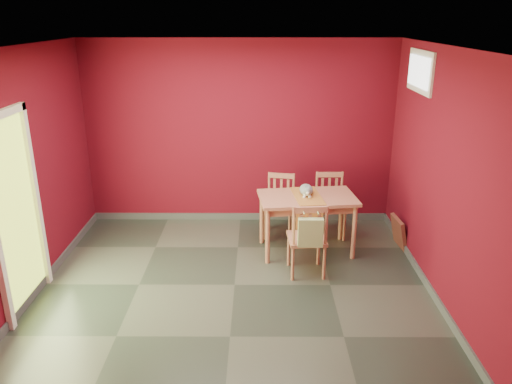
{
  "coord_description": "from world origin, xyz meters",
  "views": [
    {
      "loc": [
        0.28,
        -5.15,
        3.0
      ],
      "look_at": [
        0.25,
        0.45,
        1.0
      ],
      "focal_mm": 35.0,
      "sensor_mm": 36.0,
      "label": 1
    }
  ],
  "objects_px": {
    "chair_near": "(307,238)",
    "cat": "(306,188)",
    "dining_table": "(307,203)",
    "tote_bag": "(310,232)",
    "picture_frame": "(399,232)",
    "chair_far_right": "(330,204)",
    "chair_far_left": "(280,205)"
  },
  "relations": [
    {
      "from": "chair_far_left",
      "to": "tote_bag",
      "type": "xyz_separation_m",
      "value": [
        0.29,
        -1.39,
        0.2
      ]
    },
    {
      "from": "dining_table",
      "to": "chair_far_right",
      "type": "height_order",
      "value": "chair_far_right"
    },
    {
      "from": "dining_table",
      "to": "tote_bag",
      "type": "height_order",
      "value": "tote_bag"
    },
    {
      "from": "picture_frame",
      "to": "chair_near",
      "type": "bearing_deg",
      "value": -149.51
    },
    {
      "from": "dining_table",
      "to": "chair_far_left",
      "type": "relative_size",
      "value": 1.49
    },
    {
      "from": "dining_table",
      "to": "cat",
      "type": "height_order",
      "value": "cat"
    },
    {
      "from": "tote_bag",
      "to": "chair_far_left",
      "type": "bearing_deg",
      "value": 101.93
    },
    {
      "from": "chair_far_right",
      "to": "dining_table",
      "type": "bearing_deg",
      "value": -125.68
    },
    {
      "from": "chair_near",
      "to": "picture_frame",
      "type": "relative_size",
      "value": 2.22
    },
    {
      "from": "chair_far_left",
      "to": "tote_bag",
      "type": "relative_size",
      "value": 2.17
    },
    {
      "from": "dining_table",
      "to": "cat",
      "type": "bearing_deg",
      "value": 99.84
    },
    {
      "from": "dining_table",
      "to": "chair_near",
      "type": "bearing_deg",
      "value": -94.51
    },
    {
      "from": "tote_bag",
      "to": "picture_frame",
      "type": "xyz_separation_m",
      "value": [
        1.31,
        1.0,
        -0.45
      ]
    },
    {
      "from": "dining_table",
      "to": "chair_near",
      "type": "xyz_separation_m",
      "value": [
        -0.05,
        -0.65,
        -0.2
      ]
    },
    {
      "from": "picture_frame",
      "to": "chair_far_left",
      "type": "bearing_deg",
      "value": 166.32
    },
    {
      "from": "chair_far_left",
      "to": "cat",
      "type": "distance_m",
      "value": 0.7
    },
    {
      "from": "chair_near",
      "to": "cat",
      "type": "distance_m",
      "value": 0.81
    },
    {
      "from": "dining_table",
      "to": "chair_near",
      "type": "height_order",
      "value": "chair_near"
    },
    {
      "from": "chair_far_right",
      "to": "tote_bag",
      "type": "relative_size",
      "value": 2.21
    },
    {
      "from": "chair_far_right",
      "to": "tote_bag",
      "type": "height_order",
      "value": "chair_far_right"
    },
    {
      "from": "dining_table",
      "to": "chair_far_left",
      "type": "xyz_separation_m",
      "value": [
        -0.34,
        0.53,
        -0.23
      ]
    },
    {
      "from": "chair_far_left",
      "to": "picture_frame",
      "type": "xyz_separation_m",
      "value": [
        1.61,
        -0.39,
        -0.24
      ]
    },
    {
      "from": "chair_near",
      "to": "tote_bag",
      "type": "xyz_separation_m",
      "value": [
        0.01,
        -0.22,
        0.17
      ]
    },
    {
      "from": "dining_table",
      "to": "picture_frame",
      "type": "xyz_separation_m",
      "value": [
        1.27,
        0.13,
        -0.47
      ]
    },
    {
      "from": "tote_bag",
      "to": "cat",
      "type": "xyz_separation_m",
      "value": [
        0.03,
        0.94,
        0.21
      ]
    },
    {
      "from": "chair_near",
      "to": "tote_bag",
      "type": "height_order",
      "value": "chair_near"
    },
    {
      "from": "tote_bag",
      "to": "picture_frame",
      "type": "relative_size",
      "value": 0.96
    },
    {
      "from": "tote_bag",
      "to": "chair_near",
      "type": "bearing_deg",
      "value": 92.55
    },
    {
      "from": "dining_table",
      "to": "chair_near",
      "type": "distance_m",
      "value": 0.68
    },
    {
      "from": "dining_table",
      "to": "chair_far_left",
      "type": "height_order",
      "value": "chair_far_left"
    },
    {
      "from": "chair_far_right",
      "to": "tote_bag",
      "type": "xyz_separation_m",
      "value": [
        -0.42,
        -1.4,
        0.19
      ]
    },
    {
      "from": "dining_table",
      "to": "picture_frame",
      "type": "bearing_deg",
      "value": 6.03
    }
  ]
}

